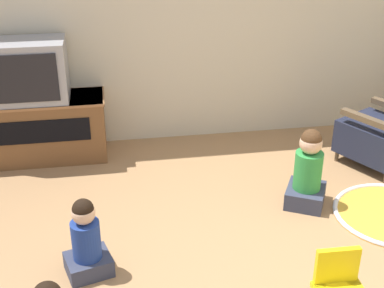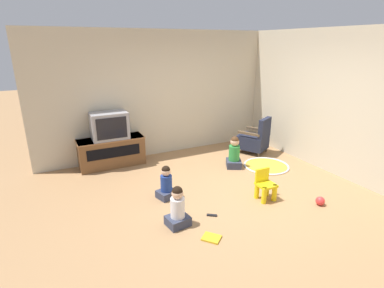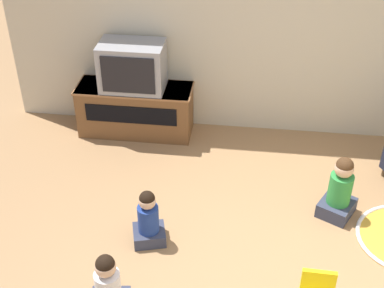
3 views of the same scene
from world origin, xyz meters
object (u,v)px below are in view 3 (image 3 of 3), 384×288
object	(u,v)px
tv_cabinet	(136,109)
child_watching_center	(340,191)
television	(132,66)
child_watching_left	(108,288)
child_watching_right	(148,220)

from	to	relation	value
tv_cabinet	child_watching_center	xyz separation A→B (m)	(2.21, -1.19, -0.02)
tv_cabinet	child_watching_center	bearing A→B (deg)	-28.27
television	child_watching_center	distance (m)	2.57
tv_cabinet	child_watching_left	xyz separation A→B (m)	(0.34, -2.57, -0.05)
television	child_watching_right	bearing A→B (deg)	-74.37
tv_cabinet	child_watching_center	world-z (taller)	child_watching_center
child_watching_left	child_watching_center	size ratio (longest dim) A/B	0.91
child_watching_left	child_watching_center	xyz separation A→B (m)	(1.87, 1.39, 0.03)
television	tv_cabinet	bearing A→B (deg)	90.00
tv_cabinet	television	xyz separation A→B (m)	(-0.00, -0.01, 0.55)
television	child_watching_left	world-z (taller)	television
television	child_watching_center	world-z (taller)	television
tv_cabinet	television	world-z (taller)	television
child_watching_center	child_watching_left	bearing A→B (deg)	154.69
child_watching_right	child_watching_left	bearing A→B (deg)	-116.51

